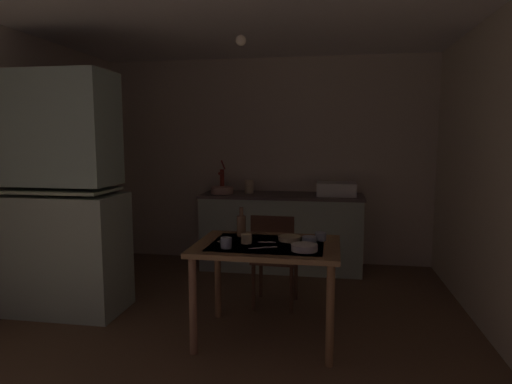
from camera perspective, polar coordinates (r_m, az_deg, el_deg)
The scene contains 22 objects.
ground_plane at distance 3.74m, azimuth -3.54°, elevation -17.22°, with size 5.11×5.11×0.00m, color brown.
wall_back at distance 5.49m, azimuth 1.34°, elevation 4.04°, with size 4.11×0.10×2.49m, color beige.
ceiling_slab at distance 3.55m, azimuth -3.88°, elevation 23.51°, with size 4.11×4.21×0.10m, color silver.
hutch_cabinet at distance 4.17m, azimuth -23.63°, elevation -1.20°, with size 0.98×0.57×2.09m.
counter_cabinet at distance 5.20m, azimuth 3.33°, elevation -5.11°, with size 1.87×0.64×0.88m.
sink_basin at distance 5.09m, azimuth 10.40°, elevation 0.42°, with size 0.44×0.34×0.15m.
hand_pump at distance 5.28m, azimuth -4.44°, elevation 1.74°, with size 0.05×0.27×0.39m.
mixing_bowl_counter at distance 5.19m, azimuth -4.41°, elevation 0.22°, with size 0.26×0.26×0.08m, color tan.
stoneware_crock at distance 5.22m, azimuth -0.90°, elevation 0.72°, with size 0.11×0.11×0.16m, color beige.
dining_table at distance 3.34m, azimuth 1.46°, elevation -8.39°, with size 1.09×0.80×0.75m.
chair_far_side at distance 4.00m, azimuth 2.40°, elevation -8.45°, with size 0.42×0.42×0.87m.
serving_bowl_wide at distance 3.14m, azimuth 6.31°, elevation -7.17°, with size 0.19×0.19×0.05m, color white.
soup_bowl_small at distance 3.43m, azimuth 4.39°, elevation -6.02°, with size 0.17×0.17×0.03m, color beige.
sauce_dish at distance 3.35m, azimuth 6.96°, elevation -6.20°, with size 0.11×0.11×0.05m, color #9EB2C6.
mug_dark at distance 3.19m, azimuth -3.90°, elevation -6.59°, with size 0.08×0.08×0.08m, color #9EB2C6.
teacup_mint at distance 3.33m, azimuth -1.27°, elevation -6.06°, with size 0.08×0.08×0.07m, color beige.
teacup_cream at distance 3.45m, azimuth 8.39°, elevation -5.72°, with size 0.09×0.09×0.06m, color #9EB2C6.
glass_bottle at distance 3.55m, azimuth -1.92°, elevation -4.30°, with size 0.07×0.07×0.23m.
table_knife at distance 3.19m, azimuth 0.91°, elevation -7.23°, with size 0.21×0.02×0.01m, color silver.
teaspoon_near_bowl at distance 3.36m, azimuth 1.43°, elevation -6.52°, with size 0.13×0.02×0.01m, color beige.
teaspoon_by_cup at distance 3.43m, azimuth -4.17°, elevation -6.25°, with size 0.14×0.02×0.01m, color beige.
pendant_bulb at distance 3.38m, azimuth -1.98°, elevation 19.08°, with size 0.08×0.08×0.08m, color #F9EFCC.
Camera 1 is at (0.78, -3.32, 1.54)m, focal length 30.79 mm.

